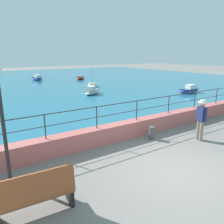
% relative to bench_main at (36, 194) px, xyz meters
% --- Properties ---
extents(ground_plane, '(120.00, 120.00, 0.00)m').
position_rel_bench_main_xyz_m(ground_plane, '(4.19, -0.40, -0.56)').
color(ground_plane, slate).
extents(promenade_wall, '(20.00, 0.56, 0.70)m').
position_rel_bench_main_xyz_m(promenade_wall, '(4.19, 2.80, -0.21)').
color(promenade_wall, '#BC605B').
rests_on(promenade_wall, ground).
extents(railing, '(18.44, 0.04, 0.90)m').
position_rel_bench_main_xyz_m(railing, '(4.19, 2.80, 0.77)').
color(railing, '#383330').
rests_on(railing, promenade_wall).
extents(lake_water, '(64.00, 44.32, 0.06)m').
position_rel_bench_main_xyz_m(lake_water, '(4.19, 25.44, -0.53)').
color(lake_water, '#236B89').
rests_on(lake_water, ground).
extents(bench_main, '(1.73, 0.67, 1.13)m').
position_rel_bench_main_xyz_m(bench_main, '(0.00, 0.00, 0.00)').
color(bench_main, '#9E4C28').
rests_on(bench_main, ground).
extents(person_walking, '(0.38, 0.56, 1.75)m').
position_rel_bench_main_xyz_m(person_walking, '(7.03, 0.81, 0.42)').
color(person_walking, slate).
rests_on(person_walking, ground).
extents(lamp_post, '(0.28, 0.28, 3.28)m').
position_rel_bench_main_xyz_m(lamp_post, '(-0.26, 1.87, 1.63)').
color(lamp_post, '#232326').
rests_on(lamp_post, ground).
extents(bollard, '(0.24, 0.24, 0.56)m').
position_rel_bench_main_xyz_m(bollard, '(5.41, 1.99, -0.28)').
color(bollard, '#4C4C51').
rests_on(bollard, ground).
extents(boat_1, '(2.35, 1.03, 0.76)m').
position_rel_bench_main_xyz_m(boat_1, '(16.20, 8.40, -0.23)').
color(boat_1, '#2D4C9E').
rests_on(boat_1, lake_water).
extents(boat_2, '(1.32, 2.43, 0.76)m').
position_rel_bench_main_xyz_m(boat_2, '(7.40, 26.58, -0.23)').
color(boat_2, '#2D4C9E').
rests_on(boat_2, lake_water).
extents(boat_3, '(2.36, 2.13, 0.76)m').
position_rel_bench_main_xyz_m(boat_3, '(8.44, 12.87, -0.23)').
color(boat_3, white).
rests_on(boat_3, lake_water).
extents(boat_4, '(1.70, 2.47, 2.21)m').
position_rel_bench_main_xyz_m(boat_4, '(10.80, 17.02, -0.30)').
color(boat_4, white).
rests_on(boat_4, lake_water).
extents(boat_5, '(2.15, 2.35, 0.36)m').
position_rel_bench_main_xyz_m(boat_5, '(12.86, 24.32, -0.30)').
color(boat_5, red).
rests_on(boat_5, lake_water).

